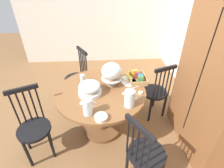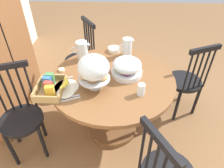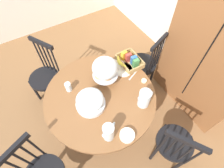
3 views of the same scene
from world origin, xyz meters
name	(u,v)px [view 1 (image 1 of 3)]	position (x,y,z in m)	size (l,w,h in m)	color
ground_plane	(95,128)	(0.00, 0.00, 0.00)	(10.00, 10.00, 0.00)	brown
wall_left	(109,9)	(-2.43, 0.36, 1.30)	(0.06, 4.32, 2.60)	silver
wooden_armoire	(221,84)	(0.33, 1.50, 0.98)	(1.18, 0.60, 1.96)	brown
dining_table	(101,103)	(0.03, 0.12, 0.53)	(1.20, 1.20, 0.74)	brown
windsor_chair_near_window	(34,128)	(0.36, -0.72, 0.45)	(0.44, 0.44, 0.97)	black
windsor_chair_by_cabinet	(145,154)	(0.81, 0.56, 0.45)	(0.46, 0.46, 0.97)	black
windsor_chair_facing_door	(155,93)	(-0.26, 0.97, 0.45)	(0.43, 0.43, 0.97)	black
windsor_chair_far_side	(77,78)	(-0.77, -0.30, 0.45)	(0.45, 0.45, 0.97)	black
pastry_stand_with_dome	(112,72)	(-0.12, 0.27, 0.94)	(0.28, 0.28, 0.34)	silver
fruit_platter_covered	(90,88)	(0.08, -0.02, 0.83)	(0.30, 0.30, 0.18)	silver
orange_juice_pitcher	(87,107)	(0.45, -0.03, 0.83)	(0.10, 0.18, 0.20)	silver
milk_pitcher	(130,99)	(0.34, 0.45, 0.84)	(0.12, 0.20, 0.21)	silver
cereal_basket	(137,78)	(-0.19, 0.63, 0.79)	(0.32, 0.30, 0.12)	tan
china_plate_large	(129,82)	(-0.14, 0.52, 0.75)	(0.22, 0.22, 0.01)	white
china_plate_small	(128,78)	(-0.23, 0.51, 0.76)	(0.15, 0.15, 0.01)	white
cereal_bowl	(101,117)	(0.54, 0.11, 0.76)	(0.14, 0.14, 0.04)	white
drinking_glass	(83,78)	(-0.21, -0.14, 0.80)	(0.06, 0.06, 0.11)	silver
butter_dish	(140,93)	(0.12, 0.63, 0.75)	(0.06, 0.06, 0.02)	beige
table_knife	(124,78)	(-0.27, 0.47, 0.74)	(0.17, 0.01, 0.01)	silver
dinner_fork	(123,77)	(-0.30, 0.46, 0.74)	(0.17, 0.01, 0.01)	silver
soup_spoon	(135,88)	(-0.01, 0.57, 0.74)	(0.17, 0.01, 0.01)	silver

